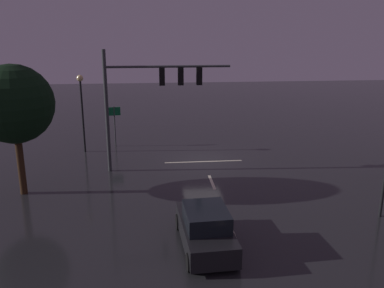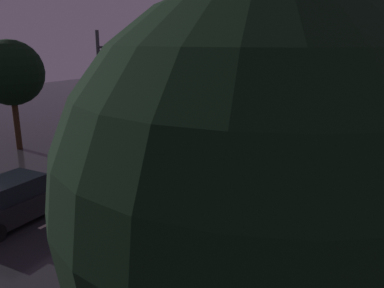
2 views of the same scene
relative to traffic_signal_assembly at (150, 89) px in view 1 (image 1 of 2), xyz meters
name	(u,v)px [view 1 (image 1 of 2)]	position (x,y,z in m)	size (l,w,h in m)	color
ground_plane	(203,160)	(-3.29, -1.47, -4.93)	(80.00, 80.00, 0.00)	#232326
traffic_signal_assembly	(150,89)	(0.00, 0.00, 0.00)	(7.30, 0.47, 7.18)	#383A3D
lane_dash_far	(212,182)	(-3.29, 2.53, -4.92)	(2.20, 0.16, 0.01)	beige
lane_dash_mid	(233,233)	(-3.29, 8.53, -4.92)	(2.20, 0.16, 0.01)	beige
stop_bar	(203,162)	(-3.29, -1.18, -4.92)	(5.00, 0.16, 0.01)	beige
car_approaching	(205,229)	(-1.99, 9.51, -4.13)	(2.10, 4.45, 1.70)	black
street_lamp_right_kerb	(81,99)	(4.64, -4.22, -1.23)	(0.44, 0.44, 5.32)	black
route_sign	(114,118)	(2.63, -5.44, -2.82)	(0.90, 0.20, 2.93)	#383A3D
tree_right_far	(14,104)	(6.69, 3.14, -0.23)	(3.91, 3.91, 6.67)	#382314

